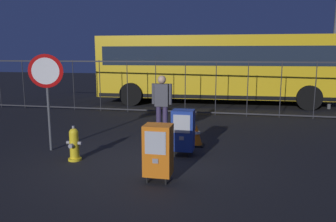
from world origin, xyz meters
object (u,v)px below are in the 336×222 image
at_px(traffic_cone, 197,135).
at_px(bus_near, 217,66).
at_px(newspaper_box_primary, 158,150).
at_px(stop_sign, 47,82).
at_px(pedestrian, 162,103).
at_px(fire_hydrant, 74,144).
at_px(newspaper_box_secondary, 183,130).
at_px(bus_far, 267,64).

xyz_separation_m(traffic_cone, bus_near, (0.04, 7.16, 1.45)).
distance_m(newspaper_box_primary, traffic_cone, 2.46).
relative_size(stop_sign, pedestrian, 1.34).
bearing_deg(fire_hydrant, bus_near, 74.63).
height_order(newspaper_box_primary, newspaper_box_secondary, same).
bearing_deg(fire_hydrant, traffic_cone, 34.87).
relative_size(newspaper_box_secondary, bus_near, 0.10).
bearing_deg(newspaper_box_primary, traffic_cone, 80.97).
height_order(fire_hydrant, bus_far, bus_far).
distance_m(fire_hydrant, bus_near, 9.26).
bearing_deg(stop_sign, pedestrian, 37.68).
xyz_separation_m(newspaper_box_secondary, traffic_cone, (0.20, 0.82, -0.31)).
height_order(fire_hydrant, stop_sign, stop_sign).
bearing_deg(fire_hydrant, stop_sign, 148.35).
bearing_deg(bus_near, newspaper_box_secondary, -94.39).
bearing_deg(pedestrian, newspaper_box_secondary, -60.84).
xyz_separation_m(bus_near, bus_far, (2.45, 4.06, 0.00)).
relative_size(fire_hydrant, bus_far, 0.07).
bearing_deg(stop_sign, newspaper_box_primary, -24.14).
bearing_deg(pedestrian, newspaper_box_primary, -78.25).
height_order(newspaper_box_secondary, bus_far, bus_far).
xyz_separation_m(newspaper_box_secondary, bus_far, (2.69, 12.04, 1.14)).
height_order(newspaper_box_secondary, traffic_cone, newspaper_box_secondary).
relative_size(fire_hydrant, bus_near, 0.07).
relative_size(newspaper_box_secondary, stop_sign, 0.46).
xyz_separation_m(newspaper_box_primary, newspaper_box_secondary, (0.18, 1.59, 0.00)).
distance_m(traffic_cone, bus_near, 7.31).
bearing_deg(bus_near, fire_hydrant, -108.05).
bearing_deg(traffic_cone, newspaper_box_primary, -99.03).
bearing_deg(bus_far, newspaper_box_secondary, -108.10).
bearing_deg(bus_far, stop_sign, -120.62).
bearing_deg(traffic_cone, pedestrian, 147.73).
distance_m(stop_sign, bus_near, 8.92).
distance_m(stop_sign, traffic_cone, 3.72).
xyz_separation_m(pedestrian, bus_near, (1.06, 6.52, 0.76)).
bearing_deg(bus_near, stop_sign, -114.59).
distance_m(newspaper_box_secondary, traffic_cone, 0.90).
height_order(pedestrian, bus_far, bus_far).
height_order(newspaper_box_secondary, stop_sign, stop_sign).
relative_size(fire_hydrant, newspaper_box_secondary, 0.73).
height_order(stop_sign, pedestrian, stop_sign).
distance_m(newspaper_box_primary, bus_far, 13.98).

